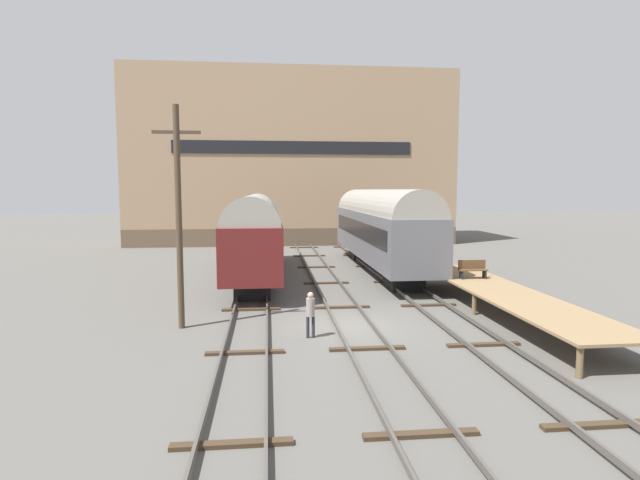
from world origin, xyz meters
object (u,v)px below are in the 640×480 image
at_px(train_car_maroon, 255,231).
at_px(person_worker, 311,310).
at_px(bench, 472,269).
at_px(utility_pole, 179,214).
at_px(train_car_grey, 380,225).

distance_m(train_car_maroon, person_worker, 13.33).
height_order(bench, utility_pole, utility_pole).
xyz_separation_m(train_car_maroon, utility_pole, (-2.61, -11.16, 1.57)).
relative_size(train_car_grey, bench, 13.23).
distance_m(train_car_maroon, bench, 13.14).
distance_m(train_car_grey, bench, 9.52).
bearing_deg(train_car_maroon, train_car_grey, 12.17).
relative_size(person_worker, utility_pole, 0.20).
bearing_deg(person_worker, train_car_grey, 68.20).
height_order(train_car_grey, person_worker, train_car_grey).
bearing_deg(person_worker, train_car_maroon, 100.12).
distance_m(train_car_maroon, utility_pole, 11.57).
xyz_separation_m(train_car_grey, person_worker, (-5.90, -14.76, -2.06)).
xyz_separation_m(train_car_maroon, bench, (10.88, -7.23, -1.39)).
relative_size(train_car_grey, person_worker, 10.91).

